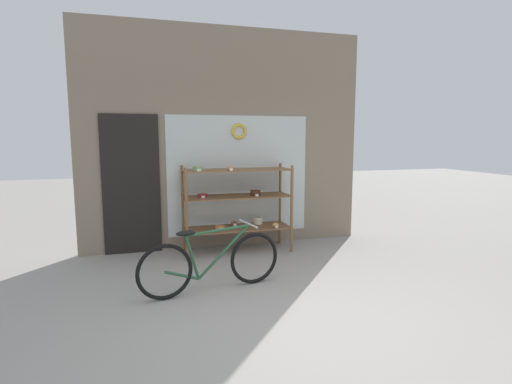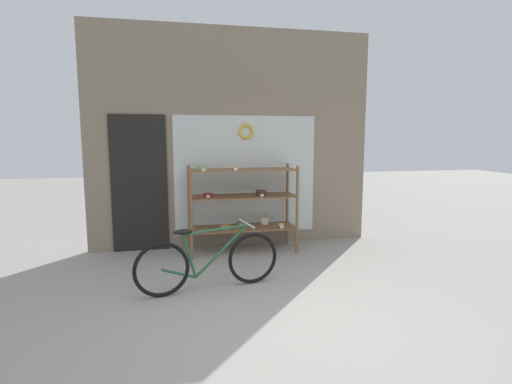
% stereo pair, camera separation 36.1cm
% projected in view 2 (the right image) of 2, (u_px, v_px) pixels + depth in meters
% --- Properties ---
extents(ground_plane, '(30.00, 30.00, 0.00)m').
position_uv_depth(ground_plane, '(282.00, 324.00, 3.80)').
color(ground_plane, gray).
extents(storefront_facade, '(4.54, 0.13, 3.46)m').
position_uv_depth(storefront_facade, '(230.00, 142.00, 6.38)').
color(storefront_facade, gray).
rests_on(storefront_facade, ground_plane).
extents(display_case, '(1.64, 0.57, 1.35)m').
position_uv_depth(display_case, '(242.00, 200.00, 6.11)').
color(display_case, brown).
rests_on(display_case, ground_plane).
extents(bicycle, '(1.69, 0.50, 0.76)m').
position_uv_depth(bicycle, '(209.00, 261.00, 4.60)').
color(bicycle, black).
rests_on(bicycle, ground_plane).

